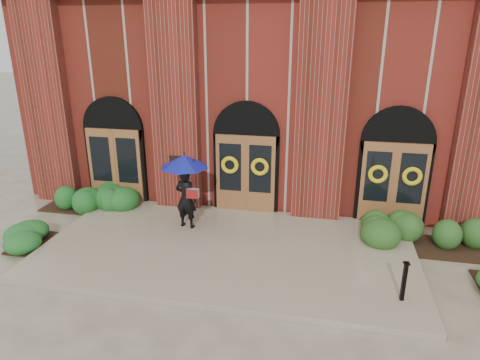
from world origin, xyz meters
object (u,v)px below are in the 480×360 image
(metal_post, at_px, (404,281))
(hedge_wall_left, at_px, (92,197))
(man_with_umbrella, at_px, (185,177))
(hedge_wall_right, at_px, (421,233))

(metal_post, xyz_separation_m, hedge_wall_left, (-9.50, 3.66, -0.25))
(man_with_umbrella, relative_size, metal_post, 2.40)
(hedge_wall_left, height_order, hedge_wall_right, hedge_wall_right)
(man_with_umbrella, distance_m, hedge_wall_right, 6.80)
(metal_post, relative_size, hedge_wall_right, 0.30)
(man_with_umbrella, distance_m, metal_post, 6.41)
(hedge_wall_left, relative_size, hedge_wall_right, 0.96)
(metal_post, height_order, hedge_wall_right, metal_post)
(hedge_wall_right, bearing_deg, metal_post, -106.83)
(man_with_umbrella, bearing_deg, metal_post, 166.01)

